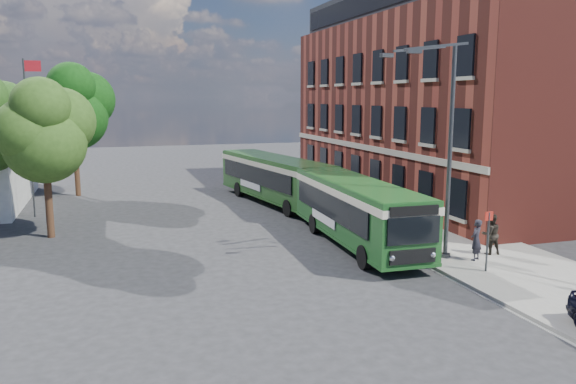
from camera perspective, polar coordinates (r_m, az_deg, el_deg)
name	(u,v)px	position (r m, az deg, el deg)	size (l,w,h in m)	color
ground	(314,258)	(24.43, 2.67, -6.74)	(120.00, 120.00, 0.00)	#28282A
pavement	(376,211)	(34.28, 8.98, -1.95)	(6.00, 48.00, 0.15)	gray
kerb_line	(330,216)	(33.05, 4.24, -2.41)	(0.12, 48.00, 0.01)	beige
brick_office	(445,96)	(40.58, 15.62, 9.39)	(12.10, 26.00, 14.20)	maroon
flagpole	(29,132)	(35.25, -24.78, 5.59)	(0.95, 0.10, 9.00)	#3A3D3F
street_lamp	(442,149)	(23.94, 15.42, 4.28)	(2.96, 2.38, 9.00)	#3A3D3F
bus_stop_sign	(488,237)	(23.13, 19.63, -4.37)	(0.35, 0.08, 2.52)	#3A3D3F
bus_front	(357,207)	(26.38, 6.97, -1.48)	(2.97, 11.23, 3.02)	#1C541F
bus_rear	(274,175)	(36.73, -1.41, 1.72)	(4.52, 12.61, 3.02)	#20501B
pedestrian_a	(476,240)	(24.66, 18.56, -4.63)	(0.63, 0.42, 1.74)	black
pedestrian_b	(491,234)	(25.81, 19.91, -4.05)	(0.86, 0.67, 1.76)	black
tree_left	(45,130)	(29.55, -23.46, 5.78)	(4.63, 4.40, 7.82)	#3C2315
tree_right	(74,106)	(41.72, -20.92, 8.12)	(5.45, 5.18, 9.21)	#3C2315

